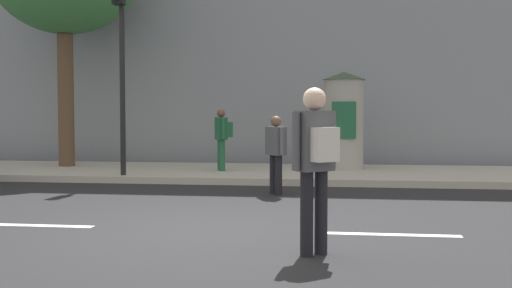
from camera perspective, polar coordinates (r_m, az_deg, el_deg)
ground_plane at (r=8.15m, az=-5.04°, el=-7.95°), size 80.00×80.00×0.00m
sidewalk_curb at (r=14.99m, az=0.85°, el=-2.72°), size 36.00×4.00×0.15m
lane_markings at (r=8.15m, az=-5.04°, el=-7.93°), size 25.80×0.16×0.01m
traffic_light at (r=14.00m, az=-12.50°, el=9.50°), size 0.24×0.45×4.50m
poster_column at (r=15.38m, az=8.15°, el=2.25°), size 1.07×1.07×2.41m
pedestrian_in_dark_shirt at (r=11.56m, az=1.86°, el=-0.42°), size 0.45×0.60×1.48m
pedestrian_near_pole at (r=6.58m, az=5.54°, el=-1.09°), size 0.50×0.50×1.80m
pedestrian_tallest at (r=14.79m, az=-3.16°, el=0.90°), size 0.48×0.55×1.49m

